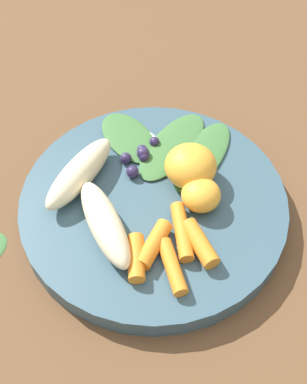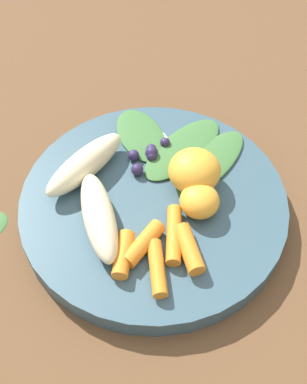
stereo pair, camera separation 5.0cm
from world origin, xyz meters
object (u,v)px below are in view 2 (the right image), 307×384
object	(u,v)px
banana_peeled_left	(99,216)
banana_peeled_right	(85,164)
bowl	(154,205)
orange_segment_near	(194,171)

from	to	relation	value
banana_peeled_left	banana_peeled_right	xyz separation A→B (m)	(-0.02, 0.07, 0.00)
bowl	orange_segment_near	xyz separation A→B (m)	(0.04, 0.02, 0.03)
bowl	banana_peeled_left	distance (m)	0.07
banana_peeled_right	orange_segment_near	size ratio (longest dim) A/B	1.99
orange_segment_near	banana_peeled_left	bearing A→B (deg)	-152.74
bowl	banana_peeled_right	world-z (taller)	banana_peeled_right
orange_segment_near	bowl	bearing A→B (deg)	-157.55
bowl	banana_peeled_right	xyz separation A→B (m)	(-0.07, 0.04, 0.03)
banana_peeled_right	bowl	bearing A→B (deg)	104.78
bowl	orange_segment_near	size ratio (longest dim) A/B	5.11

